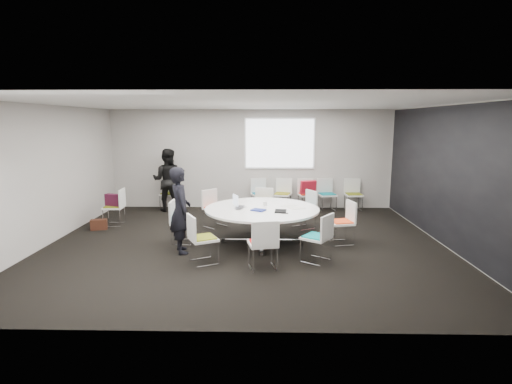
{
  "coord_description": "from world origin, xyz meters",
  "views": [
    {
      "loc": [
        0.39,
        -7.87,
        2.47
      ],
      "look_at": [
        0.2,
        0.4,
        1.0
      ],
      "focal_mm": 28.0,
      "sensor_mm": 36.0,
      "label": 1
    }
  ],
  "objects_px": {
    "maroon_bag": "(113,200)",
    "laptop": "(242,208)",
    "chair_back_a": "(260,200)",
    "person_main": "(180,210)",
    "chair_ring_a": "(341,231)",
    "chair_back_e": "(353,201)",
    "chair_ring_f": "(203,248)",
    "chair_ring_h": "(317,247)",
    "chair_ring_c": "(262,214)",
    "cup": "(265,204)",
    "chair_back_c": "(307,201)",
    "chair_spare_left": "(115,214)",
    "conference_table": "(262,217)",
    "brown_bag": "(99,225)",
    "chair_ring_e": "(182,230)",
    "person_back": "(168,180)",
    "chair_back_d": "(327,201)",
    "chair_ring_b": "(304,217)",
    "chair_person_back": "(170,200)",
    "chair_ring_g": "(263,254)",
    "chair_back_b": "(282,200)",
    "chair_ring_d": "(215,216)"
  },
  "relations": [
    {
      "from": "maroon_bag",
      "to": "laptop",
      "type": "bearing_deg",
      "value": -23.22
    },
    {
      "from": "chair_back_a",
      "to": "person_main",
      "type": "xyz_separation_m",
      "value": [
        -1.46,
        -3.72,
        0.54
      ]
    },
    {
      "from": "chair_ring_a",
      "to": "chair_back_e",
      "type": "height_order",
      "value": "same"
    },
    {
      "from": "chair_ring_a",
      "to": "chair_ring_f",
      "type": "height_order",
      "value": "same"
    },
    {
      "from": "person_main",
      "to": "maroon_bag",
      "type": "xyz_separation_m",
      "value": [
        -2.03,
        1.96,
        -0.2
      ]
    },
    {
      "from": "chair_ring_a",
      "to": "chair_ring_h",
      "type": "distance_m",
      "value": 1.26
    },
    {
      "from": "chair_ring_c",
      "to": "cup",
      "type": "relative_size",
      "value": 9.78
    },
    {
      "from": "chair_back_c",
      "to": "chair_ring_a",
      "type": "bearing_deg",
      "value": 86.43
    },
    {
      "from": "chair_back_e",
      "to": "laptop",
      "type": "distance_m",
      "value": 4.32
    },
    {
      "from": "chair_ring_f",
      "to": "chair_spare_left",
      "type": "bearing_deg",
      "value": -162.43
    },
    {
      "from": "conference_table",
      "to": "cup",
      "type": "xyz_separation_m",
      "value": [
        0.06,
        0.23,
        0.22
      ]
    },
    {
      "from": "chair_ring_c",
      "to": "brown_bag",
      "type": "bearing_deg",
      "value": 23.33
    },
    {
      "from": "chair_ring_e",
      "to": "chair_ring_c",
      "type": "bearing_deg",
      "value": 131.8
    },
    {
      "from": "laptop",
      "to": "maroon_bag",
      "type": "height_order",
      "value": "maroon_bag"
    },
    {
      "from": "chair_ring_e",
      "to": "chair_ring_h",
      "type": "height_order",
      "value": "same"
    },
    {
      "from": "person_main",
      "to": "chair_ring_f",
      "type": "bearing_deg",
      "value": -161.23
    },
    {
      "from": "person_main",
      "to": "brown_bag",
      "type": "bearing_deg",
      "value": 34.05
    },
    {
      "from": "chair_ring_f",
      "to": "person_back",
      "type": "xyz_separation_m",
      "value": [
        -1.61,
        4.18,
        0.59
      ]
    },
    {
      "from": "person_back",
      "to": "chair_back_c",
      "type": "bearing_deg",
      "value": -176.84
    },
    {
      "from": "chair_back_c",
      "to": "chair_back_d",
      "type": "distance_m",
      "value": 0.56
    },
    {
      "from": "chair_ring_b",
      "to": "chair_ring_c",
      "type": "height_order",
      "value": "same"
    },
    {
      "from": "chair_ring_c",
      "to": "chair_person_back",
      "type": "distance_m",
      "value": 3.12
    },
    {
      "from": "chair_back_a",
      "to": "chair_spare_left",
      "type": "xyz_separation_m",
      "value": [
        -3.48,
        -1.76,
        0.0
      ]
    },
    {
      "from": "chair_back_e",
      "to": "chair_spare_left",
      "type": "distance_m",
      "value": 6.34
    },
    {
      "from": "chair_ring_f",
      "to": "brown_bag",
      "type": "bearing_deg",
      "value": -154.99
    },
    {
      "from": "chair_ring_b",
      "to": "chair_ring_f",
      "type": "bearing_deg",
      "value": 112.66
    },
    {
      "from": "conference_table",
      "to": "chair_person_back",
      "type": "height_order",
      "value": "chair_person_back"
    },
    {
      "from": "chair_ring_g",
      "to": "chair_ring_h",
      "type": "xyz_separation_m",
      "value": [
        0.95,
        0.4,
        0.0
      ]
    },
    {
      "from": "chair_ring_a",
      "to": "brown_bag",
      "type": "distance_m",
      "value": 5.48
    },
    {
      "from": "chair_back_b",
      "to": "chair_person_back",
      "type": "relative_size",
      "value": 1.0
    },
    {
      "from": "chair_ring_d",
      "to": "person_back",
      "type": "height_order",
      "value": "person_back"
    },
    {
      "from": "chair_spare_left",
      "to": "chair_person_back",
      "type": "xyz_separation_m",
      "value": [
        0.91,
        1.78,
        0.0
      ]
    },
    {
      "from": "chair_ring_d",
      "to": "chair_ring_f",
      "type": "height_order",
      "value": "same"
    },
    {
      "from": "chair_ring_e",
      "to": "chair_ring_g",
      "type": "distance_m",
      "value": 2.21
    },
    {
      "from": "chair_ring_b",
      "to": "chair_ring_h",
      "type": "distance_m",
      "value": 2.27
    },
    {
      "from": "chair_spare_left",
      "to": "chair_ring_d",
      "type": "bearing_deg",
      "value": -95.85
    },
    {
      "from": "chair_ring_d",
      "to": "maroon_bag",
      "type": "xyz_separation_m",
      "value": [
        -2.44,
        0.11,
        0.34
      ]
    },
    {
      "from": "chair_back_a",
      "to": "chair_back_d",
      "type": "bearing_deg",
      "value": 161.44
    },
    {
      "from": "chair_ring_a",
      "to": "laptop",
      "type": "bearing_deg",
      "value": 77.58
    },
    {
      "from": "chair_ring_c",
      "to": "chair_spare_left",
      "type": "bearing_deg",
      "value": 17.21
    },
    {
      "from": "chair_back_d",
      "to": "chair_spare_left",
      "type": "distance_m",
      "value": 5.62
    },
    {
      "from": "chair_ring_d",
      "to": "chair_back_e",
      "type": "distance_m",
      "value": 4.11
    },
    {
      "from": "chair_ring_f",
      "to": "chair_person_back",
      "type": "height_order",
      "value": "same"
    },
    {
      "from": "chair_back_b",
      "to": "chair_back_d",
      "type": "distance_m",
      "value": 1.25
    },
    {
      "from": "conference_table",
      "to": "chair_ring_g",
      "type": "xyz_separation_m",
      "value": [
        0.03,
        -1.51,
        -0.28
      ]
    },
    {
      "from": "chair_back_b",
      "to": "chair_spare_left",
      "type": "bearing_deg",
      "value": 38.67
    },
    {
      "from": "conference_table",
      "to": "chair_ring_c",
      "type": "relative_size",
      "value": 2.64
    },
    {
      "from": "chair_ring_h",
      "to": "chair_back_a",
      "type": "bearing_deg",
      "value": 49.22
    },
    {
      "from": "chair_ring_a",
      "to": "chair_back_d",
      "type": "distance_m",
      "value": 3.12
    },
    {
      "from": "chair_ring_e",
      "to": "chair_spare_left",
      "type": "height_order",
      "value": "same"
    }
  ]
}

